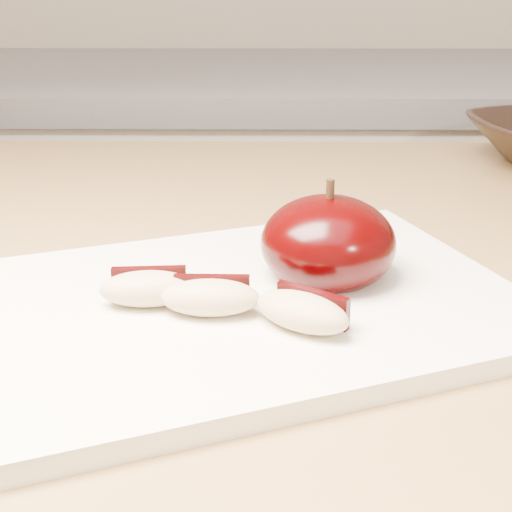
{
  "coord_description": "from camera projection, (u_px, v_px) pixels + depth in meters",
  "views": [
    {
      "loc": [
        0.06,
        -0.03,
        1.1
      ],
      "look_at": [
        0.06,
        0.36,
        0.94
      ],
      "focal_mm": 50.0,
      "sensor_mm": 36.0,
      "label": 1
    }
  ],
  "objects": [
    {
      "name": "back_cabinet",
      "position": [
        229.0,
        315.0,
        1.38
      ],
      "size": [
        2.4,
        0.62,
        0.94
      ],
      "color": "silver",
      "rests_on": "ground"
    },
    {
      "name": "apple_wedge_a",
      "position": [
        148.0,
        288.0,
        0.42
      ],
      "size": [
        0.06,
        0.03,
        0.02
      ],
      "rotation": [
        0.0,
        0.0,
        0.07
      ],
      "color": "#CFB583",
      "rests_on": "cutting_board"
    },
    {
      "name": "apple_half",
      "position": [
        328.0,
        243.0,
        0.45
      ],
      "size": [
        0.11,
        0.11,
        0.07
      ],
      "rotation": [
        0.0,
        0.0,
        -0.43
      ],
      "color": "black",
      "rests_on": "cutting_board"
    },
    {
      "name": "apple_wedge_b",
      "position": [
        210.0,
        297.0,
        0.41
      ],
      "size": [
        0.06,
        0.03,
        0.02
      ],
      "rotation": [
        0.0,
        0.0,
        -0.02
      ],
      "color": "#CFB583",
      "rests_on": "cutting_board"
    },
    {
      "name": "apple_wedge_c",
      "position": [
        303.0,
        311.0,
        0.39
      ],
      "size": [
        0.06,
        0.05,
        0.02
      ],
      "rotation": [
        0.0,
        0.0,
        -0.59
      ],
      "color": "#CFB583",
      "rests_on": "cutting_board"
    },
    {
      "name": "cutting_board",
      "position": [
        256.0,
        303.0,
        0.44
      ],
      "size": [
        0.38,
        0.33,
        0.01
      ],
      "primitive_type": "cube",
      "rotation": [
        0.0,
        0.0,
        0.37
      ],
      "color": "white",
      "rests_on": "island_counter"
    }
  ]
}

